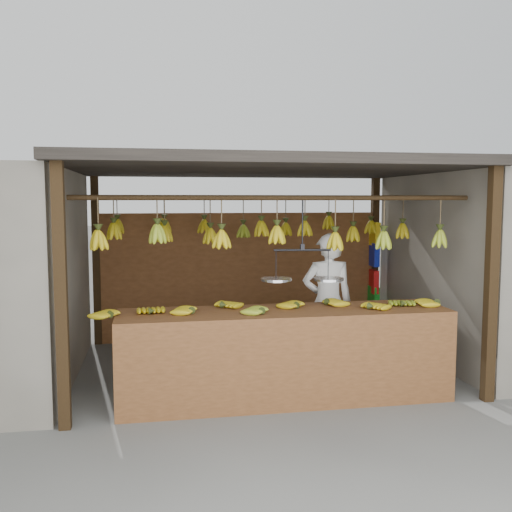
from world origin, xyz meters
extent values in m
plane|color=#5B5B57|center=(0.00, 0.00, 0.00)|extent=(80.00, 80.00, 0.00)
cube|color=black|center=(-2.00, -1.50, 1.15)|extent=(0.10, 0.10, 2.30)
cube|color=black|center=(2.00, -1.50, 1.15)|extent=(0.10, 0.10, 2.30)
cube|color=black|center=(-2.00, 1.50, 1.15)|extent=(0.10, 0.10, 2.30)
cube|color=black|center=(2.00, 1.50, 1.15)|extent=(0.10, 0.10, 2.30)
cube|color=black|center=(0.00, 0.00, 2.35)|extent=(4.30, 3.30, 0.10)
cylinder|color=black|center=(0.00, -1.00, 2.00)|extent=(4.00, 0.05, 0.05)
cylinder|color=black|center=(0.00, 0.00, 2.00)|extent=(4.00, 0.05, 0.05)
cylinder|color=black|center=(0.00, 1.00, 2.00)|extent=(4.00, 0.05, 0.05)
cube|color=brown|center=(0.00, 1.50, 0.90)|extent=(4.00, 0.06, 1.80)
cube|color=brown|center=(0.04, -1.10, 0.86)|extent=(3.25, 0.72, 0.08)
cube|color=brown|center=(0.04, -1.46, 0.45)|extent=(3.25, 0.04, 0.90)
cube|color=black|center=(-1.49, -1.41, 0.41)|extent=(0.07, 0.07, 0.82)
cube|color=black|center=(1.57, -1.41, 0.41)|extent=(0.07, 0.07, 0.82)
cube|color=black|center=(-1.49, -0.79, 0.41)|extent=(0.07, 0.07, 0.82)
cube|color=black|center=(1.57, -0.79, 0.41)|extent=(0.07, 0.07, 0.82)
ellipsoid|color=gold|center=(-1.60, -1.21, 0.93)|extent=(0.30, 0.28, 0.06)
ellipsoid|color=gold|center=(-1.25, -1.13, 0.93)|extent=(0.20, 0.26, 0.06)
ellipsoid|color=gold|center=(-0.87, -1.14, 0.93)|extent=(0.29, 0.25, 0.06)
ellipsoid|color=gold|center=(-0.54, -0.94, 0.93)|extent=(0.29, 0.30, 0.06)
ellipsoid|color=#92A523|center=(-0.21, -1.28, 0.93)|extent=(0.30, 0.28, 0.06)
ellipsoid|color=gold|center=(0.19, -1.05, 0.93)|extent=(0.30, 0.30, 0.06)
ellipsoid|color=gold|center=(0.52, -0.97, 0.93)|extent=(0.28, 0.23, 0.06)
ellipsoid|color=gold|center=(0.87, -1.26, 0.93)|extent=(0.30, 0.29, 0.06)
ellipsoid|color=#92A523|center=(1.25, -1.18, 0.93)|extent=(0.23, 0.27, 0.06)
ellipsoid|color=gold|center=(1.61, -1.15, 0.93)|extent=(0.26, 0.21, 0.06)
ellipsoid|color=gold|center=(-1.72, -1.03, 1.60)|extent=(0.16, 0.16, 0.28)
ellipsoid|color=#92A523|center=(-1.18, -0.96, 1.65)|extent=(0.16, 0.16, 0.28)
ellipsoid|color=gold|center=(-0.57, -0.99, 1.60)|extent=(0.16, 0.16, 0.28)
ellipsoid|color=gold|center=(-0.01, -0.95, 1.63)|extent=(0.16, 0.16, 0.28)
ellipsoid|color=gold|center=(0.57, -1.01, 1.56)|extent=(0.16, 0.16, 0.28)
ellipsoid|color=#92A523|center=(1.10, -0.99, 1.57)|extent=(0.16, 0.16, 0.28)
ellipsoid|color=#92A523|center=(1.71, -0.99, 1.58)|extent=(0.16, 0.16, 0.28)
ellipsoid|color=gold|center=(-1.65, 0.01, 1.63)|extent=(0.16, 0.16, 0.28)
ellipsoid|color=gold|center=(-1.10, -0.03, 1.60)|extent=(0.16, 0.16, 0.28)
ellipsoid|color=gold|center=(-0.58, 0.01, 1.57)|extent=(0.16, 0.16, 0.28)
ellipsoid|color=gold|center=(0.01, 0.01, 1.65)|extent=(0.16, 0.16, 0.28)
ellipsoid|color=gold|center=(0.54, 0.04, 1.64)|extent=(0.16, 0.16, 0.28)
ellipsoid|color=gold|center=(1.12, -0.01, 1.57)|extent=(0.16, 0.16, 0.28)
ellipsoid|color=gold|center=(1.73, -0.04, 1.61)|extent=(0.16, 0.16, 0.28)
ellipsoid|color=gold|center=(-1.68, 1.03, 1.64)|extent=(0.16, 0.16, 0.28)
ellipsoid|color=gold|center=(-1.08, 1.04, 1.65)|extent=(0.16, 0.16, 0.28)
ellipsoid|color=gold|center=(-0.57, 0.98, 1.64)|extent=(0.16, 0.16, 0.28)
ellipsoid|color=#92A523|center=(-0.04, 1.04, 1.57)|extent=(0.16, 0.16, 0.28)
ellipsoid|color=gold|center=(0.52, 0.96, 1.59)|extent=(0.16, 0.16, 0.28)
ellipsoid|color=gold|center=(1.13, 1.00, 1.67)|extent=(0.16, 0.16, 0.28)
ellipsoid|color=gold|center=(1.74, 1.01, 1.61)|extent=(0.16, 0.16, 0.28)
cylinder|color=black|center=(0.24, -1.00, 1.74)|extent=(0.02, 0.02, 0.52)
cylinder|color=black|center=(0.24, -1.00, 1.48)|extent=(0.57, 0.09, 0.02)
cylinder|color=silver|center=(-0.02, -0.97, 1.18)|extent=(0.31, 0.31, 0.02)
cylinder|color=silver|center=(0.50, -1.03, 1.18)|extent=(0.31, 0.31, 0.02)
imported|color=white|center=(0.74, -0.26, 0.80)|extent=(0.61, 0.43, 1.60)
cube|color=yellow|center=(1.94, 1.35, 1.49)|extent=(0.08, 0.26, 0.34)
cube|color=#1426BF|center=(1.94, 1.35, 1.19)|extent=(0.08, 0.26, 0.34)
cube|color=red|center=(1.94, 1.35, 0.79)|extent=(0.08, 0.26, 0.34)
cube|color=#199926|center=(1.94, 1.35, 0.55)|extent=(0.08, 0.26, 0.34)
camera|label=1|loc=(-1.21, -6.49, 1.97)|focal=40.00mm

